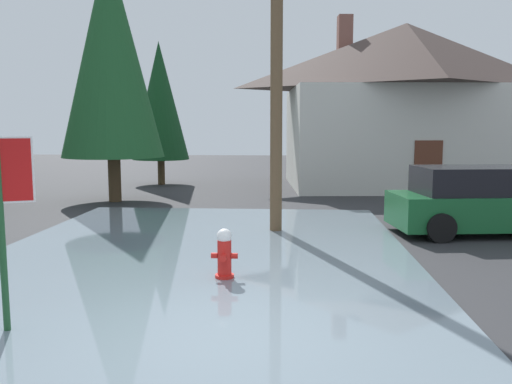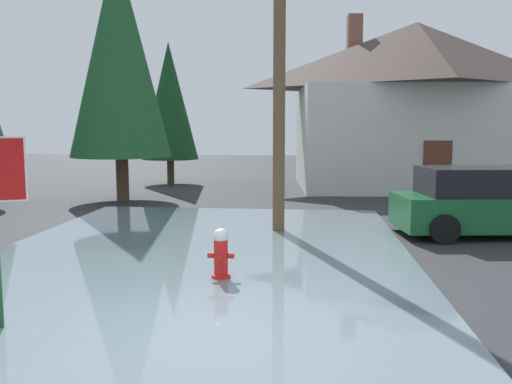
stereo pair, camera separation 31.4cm
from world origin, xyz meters
name	(u,v)px [view 1 (the left image)]	position (x,y,z in m)	size (l,w,h in m)	color
ground_plane	(224,344)	(0.00, 0.00, -0.05)	(80.00, 80.00, 0.10)	#2D2D30
flood_puddle	(186,273)	(-0.99, 2.68, 0.03)	(8.13, 13.67, 0.05)	slate
fire_hydrant	(224,255)	(-0.30, 2.36, 0.42)	(0.43, 0.37, 0.86)	red
utility_pole	(277,6)	(0.42, 6.35, 5.18)	(1.60, 0.28, 9.99)	brown
house	(404,103)	(5.40, 16.38, 3.46)	(10.50, 7.59, 7.18)	beige
parked_car	(488,202)	(5.32, 6.50, 0.75)	(4.72, 2.37, 1.57)	#195B2D
pine_tree_tall_left	(110,52)	(-5.10, 11.16, 4.87)	(3.31, 3.31, 8.29)	#4C3823
pine_tree_short_left	(160,101)	(-4.83, 16.37, 3.56)	(2.42, 2.42, 6.06)	#4C3823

